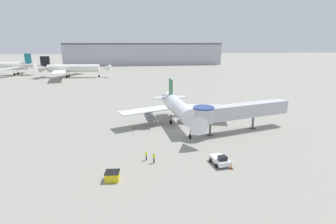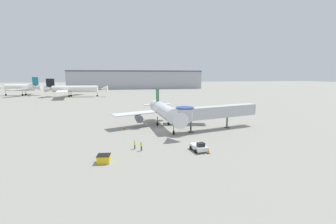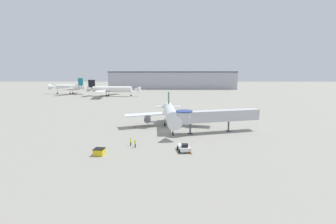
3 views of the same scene
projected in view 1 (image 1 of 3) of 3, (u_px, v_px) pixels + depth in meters
ground_plane at (177, 131)px, 54.94m from camera, size 800.00×800.00×0.00m
main_airplane at (179, 108)px, 57.80m from camera, size 26.92×24.65×9.40m
jet_bridge at (236, 111)px, 53.92m from camera, size 22.29×8.55×6.04m
pushback_tug_white at (220, 160)px, 39.91m from camera, size 2.71×3.83×1.67m
service_container_yellow at (112, 176)px, 35.38m from camera, size 2.08×1.98×1.24m
traffic_cone_apron_front at (232, 167)px, 38.54m from camera, size 0.50×0.50×0.82m
traffic_cone_port_wing at (133, 127)px, 56.79m from camera, size 0.42×0.42×0.70m
ground_crew_marshaller at (146, 155)px, 41.27m from camera, size 0.32×0.37×1.65m
ground_crew_wing_walker at (154, 157)px, 40.35m from camera, size 0.36×0.33×1.65m
background_jet_black_tail at (72, 68)px, 138.68m from camera, size 37.66×41.82×11.14m
background_jet_teal_tail at (12, 66)px, 149.11m from camera, size 29.28×30.54×12.02m
terminal_building at (144, 54)px, 220.45m from camera, size 126.84×24.92×17.70m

